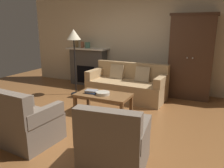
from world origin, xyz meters
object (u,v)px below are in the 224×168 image
(armchair_near_right, at_px, (114,146))
(mantel_vase_bronze, at_px, (77,43))
(armchair_near_left, at_px, (27,124))
(couch, at_px, (127,86))
(floor_lamp, at_px, (74,38))
(fruit_bowl, at_px, (103,93))
(fireplace, at_px, (88,66))
(armoire, at_px, (191,57))
(mantel_vase_jade, at_px, (88,45))
(coffee_table, at_px, (103,97))
(mantel_vase_terracotta, at_px, (82,45))
(book_stack, at_px, (92,92))

(armchair_near_right, bearing_deg, mantel_vase_bronze, 128.78)
(mantel_vase_bronze, height_order, armchair_near_left, mantel_vase_bronze)
(couch, bearing_deg, floor_lamp, -168.36)
(fruit_bowl, height_order, mantel_vase_bronze, mantel_vase_bronze)
(fireplace, distance_m, armoire, 2.99)
(armchair_near_left, bearing_deg, mantel_vase_jade, 105.90)
(coffee_table, relative_size, mantel_vase_terracotta, 5.98)
(fruit_bowl, height_order, mantel_vase_terracotta, mantel_vase_terracotta)
(fruit_bowl, xyz_separation_m, armchair_near_left, (-0.52, -1.50, -0.13))
(fruit_bowl, bearing_deg, armchair_near_right, -58.59)
(armoire, xyz_separation_m, mantel_vase_jade, (-2.95, 0.06, 0.18))
(fireplace, xyz_separation_m, fruit_bowl, (1.51, -2.01, -0.12))
(mantel_vase_terracotta, xyz_separation_m, mantel_vase_jade, (0.18, 0.00, -0.01))
(book_stack, bearing_deg, coffee_table, 9.95)
(armoire, relative_size, mantel_vase_bronze, 7.21)
(armoire, height_order, fruit_bowl, armoire)
(armoire, xyz_separation_m, coffee_table, (-1.45, -1.88, -0.66))
(armchair_near_right, xyz_separation_m, floor_lamp, (-2.22, 2.48, 1.14))
(book_stack, distance_m, mantel_vase_bronze, 2.70)
(fireplace, xyz_separation_m, armchair_near_left, (0.99, -3.51, -0.25))
(mantel_vase_jade, bearing_deg, armchair_near_right, -55.18)
(mantel_vase_terracotta, bearing_deg, coffee_table, -49.17)
(coffee_table, bearing_deg, mantel_vase_terracotta, 130.83)
(couch, height_order, floor_lamp, floor_lamp)
(armoire, height_order, mantel_vase_bronze, armoire)
(mantel_vase_bronze, bearing_deg, couch, -21.37)
(fireplace, height_order, armoire, armoire)
(floor_lamp, bearing_deg, mantel_vase_bronze, 120.31)
(book_stack, bearing_deg, mantel_vase_jade, 122.27)
(armchair_near_left, bearing_deg, fruit_bowl, 71.02)
(fireplace, relative_size, coffee_table, 1.15)
(book_stack, bearing_deg, floor_lamp, 137.28)
(fireplace, bearing_deg, mantel_vase_bronze, -177.30)
(armchair_near_right, bearing_deg, armoire, 81.68)
(coffee_table, relative_size, armchair_near_right, 1.25)
(coffee_table, bearing_deg, mantel_vase_bronze, 134.04)
(coffee_table, distance_m, mantel_vase_terracotta, 2.70)
(book_stack, height_order, mantel_vase_terracotta, mantel_vase_terracotta)
(couch, bearing_deg, armchair_near_left, -101.75)
(fruit_bowl, xyz_separation_m, mantel_vase_terracotta, (-1.69, 1.99, 0.76))
(armoire, height_order, book_stack, armoire)
(book_stack, bearing_deg, armchair_near_right, -52.10)
(armchair_near_right, bearing_deg, coffee_table, 121.03)
(fruit_bowl, xyz_separation_m, floor_lamp, (-1.29, 0.95, 1.00))
(mantel_vase_jade, height_order, armchair_near_right, mantel_vase_jade)
(couch, distance_m, armchair_near_left, 2.79)
(mantel_vase_terracotta, bearing_deg, fireplace, 5.69)
(mantel_vase_terracotta, xyz_separation_m, armchair_near_right, (2.62, -3.52, -0.90))
(fireplace, relative_size, book_stack, 4.87)
(coffee_table, relative_size, book_stack, 4.25)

